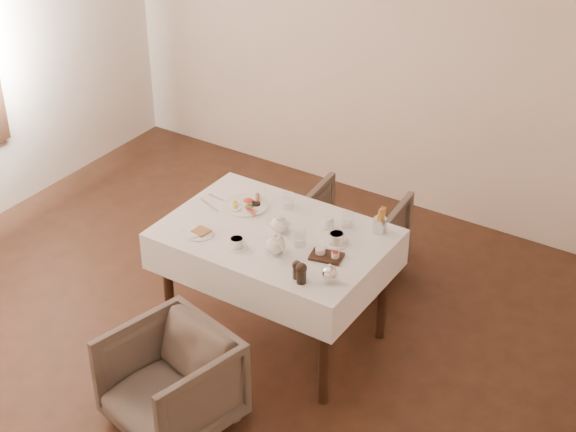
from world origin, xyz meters
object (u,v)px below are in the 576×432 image
(armchair_near, at_px, (171,382))
(armchair_far, at_px, (351,236))
(teapot_centre, at_px, (280,223))
(table, at_px, (275,249))
(breakfast_plate, at_px, (246,205))

(armchair_near, relative_size, armchair_far, 0.96)
(teapot_centre, bearing_deg, armchair_near, -117.05)
(table, distance_m, teapot_centre, 0.18)
(table, bearing_deg, armchair_far, 86.47)
(armchair_far, height_order, teapot_centre, teapot_centre)
(breakfast_plate, bearing_deg, teapot_centre, -31.31)
(teapot_centre, bearing_deg, table, -160.39)
(armchair_near, height_order, teapot_centre, teapot_centre)
(armchair_near, relative_size, teapot_centre, 4.25)
(armchair_far, relative_size, teapot_centre, 4.41)
(armchair_near, distance_m, armchair_far, 1.76)
(breakfast_plate, height_order, teapot_centre, teapot_centre)
(armchair_near, bearing_deg, armchair_far, 99.71)
(table, bearing_deg, teapot_centre, 41.55)
(table, relative_size, breakfast_plate, 4.66)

